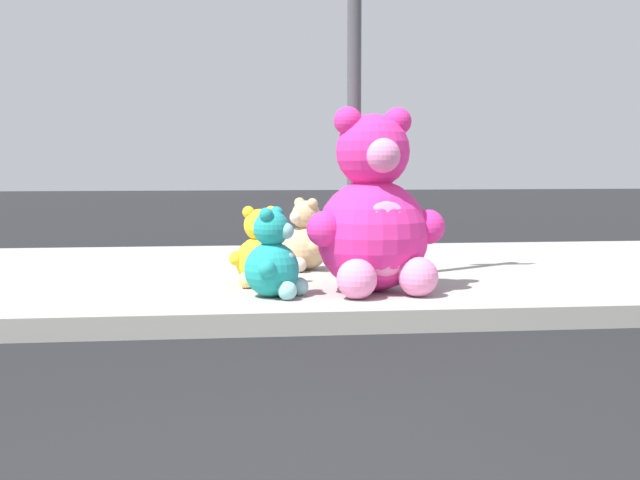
{
  "coord_description": "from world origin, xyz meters",
  "views": [
    {
      "loc": [
        -0.11,
        -2.4,
        1.1
      ],
      "look_at": [
        0.63,
        3.6,
        0.55
      ],
      "focal_mm": 49.35,
      "sensor_mm": 36.0,
      "label": 1
    }
  ],
  "objects_px": {
    "plush_pink_large": "(374,218)",
    "plush_yellow": "(260,254)",
    "plush_tan": "(304,241)",
    "sign_pole": "(354,63)",
    "plush_lavender": "(366,244)",
    "plush_teal": "(274,261)"
  },
  "relations": [
    {
      "from": "plush_lavender",
      "to": "sign_pole",
      "type": "bearing_deg",
      "value": -106.87
    },
    {
      "from": "plush_yellow",
      "to": "plush_teal",
      "type": "distance_m",
      "value": 0.57
    },
    {
      "from": "plush_pink_large",
      "to": "plush_yellow",
      "type": "height_order",
      "value": "plush_pink_large"
    },
    {
      "from": "plush_lavender",
      "to": "plush_tan",
      "type": "xyz_separation_m",
      "value": [
        -0.56,
        -0.09,
        0.04
      ]
    },
    {
      "from": "plush_pink_large",
      "to": "plush_tan",
      "type": "xyz_separation_m",
      "value": [
        -0.37,
        1.31,
        -0.28
      ]
    },
    {
      "from": "sign_pole",
      "to": "plush_pink_large",
      "type": "xyz_separation_m",
      "value": [
        0.05,
        -0.59,
        -1.17
      ]
    },
    {
      "from": "plush_lavender",
      "to": "plush_yellow",
      "type": "distance_m",
      "value": 1.4
    },
    {
      "from": "plush_pink_large",
      "to": "plush_tan",
      "type": "bearing_deg",
      "value": 105.63
    },
    {
      "from": "sign_pole",
      "to": "plush_lavender",
      "type": "xyz_separation_m",
      "value": [
        0.25,
        0.81,
        -1.49
      ]
    },
    {
      "from": "plush_yellow",
      "to": "plush_tan",
      "type": "relative_size",
      "value": 0.97
    },
    {
      "from": "plush_yellow",
      "to": "plush_tan",
      "type": "distance_m",
      "value": 1.0
    },
    {
      "from": "plush_pink_large",
      "to": "plush_lavender",
      "type": "bearing_deg",
      "value": 82.13
    },
    {
      "from": "plush_teal",
      "to": "plush_lavender",
      "type": "bearing_deg",
      "value": 59.29
    },
    {
      "from": "sign_pole",
      "to": "plush_teal",
      "type": "height_order",
      "value": "sign_pole"
    },
    {
      "from": "plush_pink_large",
      "to": "plush_yellow",
      "type": "bearing_deg",
      "value": 152.82
    },
    {
      "from": "plush_yellow",
      "to": "plush_tan",
      "type": "height_order",
      "value": "plush_tan"
    },
    {
      "from": "plush_pink_large",
      "to": "plush_tan",
      "type": "distance_m",
      "value": 1.39
    },
    {
      "from": "plush_lavender",
      "to": "plush_teal",
      "type": "xyz_separation_m",
      "value": [
        -0.93,
        -1.56,
        0.04
      ]
    },
    {
      "from": "plush_pink_large",
      "to": "plush_teal",
      "type": "distance_m",
      "value": 0.8
    },
    {
      "from": "plush_pink_large",
      "to": "plush_lavender",
      "type": "relative_size",
      "value": 2.55
    },
    {
      "from": "plush_lavender",
      "to": "plush_tan",
      "type": "relative_size",
      "value": 0.83
    },
    {
      "from": "plush_teal",
      "to": "plush_yellow",
      "type": "bearing_deg",
      "value": 96.66
    }
  ]
}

